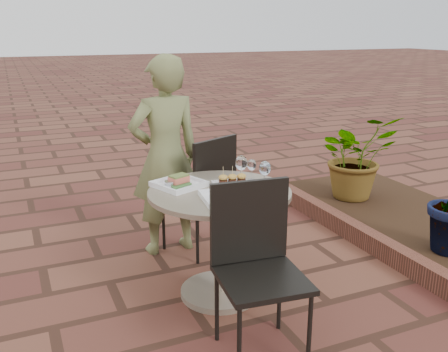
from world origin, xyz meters
name	(u,v)px	position (x,y,z in m)	size (l,w,h in m)	color
ground	(186,298)	(0.00, 0.00, 0.00)	(60.00, 60.00, 0.00)	brown
cafe_table	(220,227)	(0.22, -0.04, 0.48)	(0.90, 0.90, 0.73)	gray
chair_far	(205,186)	(0.38, 0.61, 0.55)	(0.58, 0.58, 0.93)	black
chair_near	(256,254)	(0.19, -0.61, 0.55)	(0.48, 0.48, 0.93)	black
diner	(165,157)	(0.12, 0.78, 0.77)	(0.56, 0.37, 1.53)	olive
plate_salmon	(179,183)	(0.02, 0.14, 0.75)	(0.36, 0.36, 0.08)	white
plate_sliders	(232,184)	(0.31, -0.04, 0.76)	(0.27, 0.27, 0.15)	white
plate_tuna	(225,197)	(0.19, -0.21, 0.75)	(0.30, 0.30, 0.03)	white
wine_glass_right	(265,169)	(0.50, -0.11, 0.86)	(0.08, 0.08, 0.18)	white
wine_glass_mid	(241,164)	(0.41, 0.04, 0.86)	(0.08, 0.08, 0.19)	white
wine_glass_far	(252,165)	(0.50, 0.08, 0.83)	(0.06, 0.06, 0.14)	white
steel_ramekin	(170,185)	(-0.05, 0.12, 0.75)	(0.07, 0.07, 0.05)	silver
cutlery_set	(271,189)	(0.53, -0.15, 0.73)	(0.10, 0.22, 0.00)	silver
planter_curb	(357,233)	(1.60, 0.30, 0.07)	(0.12, 3.00, 0.15)	brown
mulch_bed	(421,225)	(2.30, 0.30, 0.03)	(1.30, 3.00, 0.06)	black
potted_plant_a	(356,156)	(2.17, 1.10, 0.48)	(0.76, 0.66, 0.85)	#33662D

